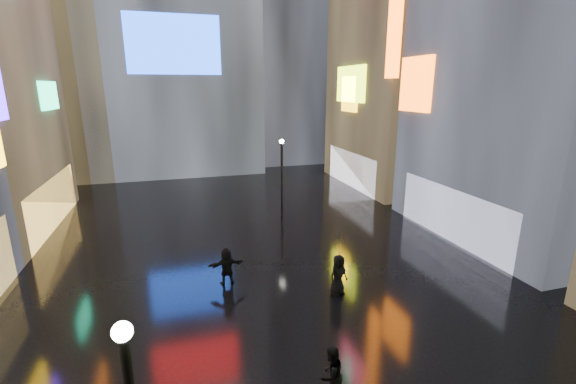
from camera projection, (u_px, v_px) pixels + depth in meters
name	position (u px, v px, depth m)	size (l,w,h in m)	color
ground	(248.00, 241.00, 21.72)	(140.00, 140.00, 0.00)	black
building_right_far	(412.00, 17.00, 31.65)	(10.28, 12.00, 28.00)	black
tower_flank_right	(279.00, 9.00, 43.74)	(12.00, 12.00, 34.00)	black
tower_flank_left	(46.00, 35.00, 34.81)	(10.00, 10.00, 26.00)	black
lamp_far	(282.00, 174.00, 25.23)	(0.30, 0.30, 5.20)	black
pedestrian_1	(331.00, 375.00, 10.52)	(0.81, 0.63, 1.67)	black
pedestrian_4	(338.00, 275.00, 16.03)	(0.85, 0.55, 1.74)	black
pedestrian_5	(227.00, 266.00, 16.85)	(1.56, 0.50, 1.68)	black
umbrella_2	(339.00, 245.00, 15.68)	(1.02, 1.04, 0.94)	black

